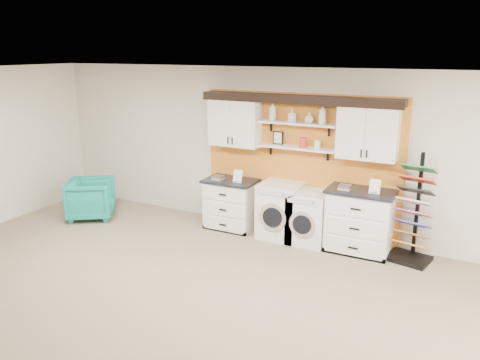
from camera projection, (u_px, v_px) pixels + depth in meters
The scene contains 21 objects.
ceiling at pixel (147, 83), 4.02m from camera, with size 10.00×10.00×0.00m, color white.
wall_back at pixel (300, 153), 7.83m from camera, with size 10.00×10.00×0.00m, color beige.
accent_panel at pixel (299, 165), 7.85m from camera, with size 3.40×0.07×2.40m, color orange.
upper_cabinet_left at pixel (235, 122), 8.01m from camera, with size 0.90×0.35×0.84m.
upper_cabinet_right at pixel (368, 132), 7.03m from camera, with size 0.90×0.35×0.84m.
shelf_lower at pixel (297, 148), 7.62m from camera, with size 1.32×0.28×0.03m, color white.
shelf_upper at pixel (297, 123), 7.51m from camera, with size 1.32×0.28×0.03m, color white.
crown_molding at pixel (298, 98), 7.42m from camera, with size 3.30×0.41×0.13m.
picture_frame at pixel (278, 138), 7.78m from camera, with size 0.18×0.02×0.22m.
canister_red at pixel (303, 142), 7.55m from camera, with size 0.11×0.11×0.16m, color red.
canister_cream at pixel (317, 144), 7.44m from camera, with size 0.10×0.10×0.14m, color silver.
base_cabinet_left at pixel (231, 204), 8.27m from camera, with size 0.90×0.66×0.89m.
base_cabinet_right at pixel (359, 221), 7.27m from camera, with size 1.03×0.66×1.01m.
washer at pixel (280, 210), 7.85m from camera, with size 0.67×0.71×0.93m.
dryer at pixel (309, 217), 7.64m from camera, with size 0.62×0.71×0.86m.
sample_rack at pixel (412, 227), 6.95m from camera, with size 0.69×0.61×1.64m.
armchair at pixel (91, 199), 8.78m from camera, with size 0.79×0.82×0.74m, color #0F8378.
soap_bottle_a at pixel (273, 111), 7.66m from camera, with size 0.12×0.12×0.31m, color silver.
soap_bottle_b at pixel (292, 115), 7.52m from camera, with size 0.10×0.10×0.21m, color silver.
soap_bottle_c at pixel (309, 118), 7.40m from camera, with size 0.14×0.14×0.17m, color silver.
soap_bottle_d at pixel (323, 114), 7.29m from camera, with size 0.12×0.12×0.32m, color silver.
Camera 1 is at (2.58, -3.28, 3.08)m, focal length 35.00 mm.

